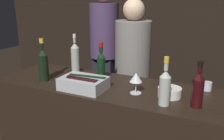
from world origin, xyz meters
TOP-DOWN VIEW (x-y plane):
  - wall_back_chalkboard at (0.00, 2.49)m, footprint 6.40×0.06m
  - ice_bin_with_bottles at (-0.14, 0.15)m, footprint 0.34×0.23m
  - bowl_white at (0.47, 0.29)m, footprint 0.16×0.16m
  - wine_glass at (0.24, 0.24)m, footprint 0.09×0.09m
  - candle_votive at (0.70, 0.53)m, footprint 0.07×0.07m
  - red_wine_bottle_burgundy at (-0.14, 0.41)m, footprint 0.07×0.07m
  - champagne_bottle at (-0.55, 0.18)m, footprint 0.08×0.08m
  - white_wine_bottle at (-0.45, 0.49)m, footprint 0.08×0.08m
  - rose_wine_bottle at (0.47, 0.14)m, footprint 0.07×0.07m
  - red_wine_bottle_black_foil at (0.67, 0.19)m, footprint 0.07×0.07m
  - person_in_hoodie at (-0.06, 0.94)m, footprint 0.36×0.36m
  - person_blond_tee at (-0.84, 1.81)m, footprint 0.41×0.41m

SIDE VIEW (x-z plane):
  - person_in_hoodie at x=-0.06m, z-range 0.10..1.79m
  - person_blond_tee at x=-0.84m, z-range 0.10..1.93m
  - candle_votive at x=0.70m, z-range 1.03..1.10m
  - bowl_white at x=0.47m, z-range 1.03..1.10m
  - ice_bin_with_bottles at x=-0.14m, z-range 1.03..1.14m
  - wine_glass at x=0.24m, z-range 1.07..1.22m
  - red_wine_bottle_black_foil at x=0.67m, z-range 1.01..1.31m
  - rose_wine_bottle at x=0.47m, z-range 1.00..1.32m
  - red_wine_bottle_burgundy at x=-0.14m, z-range 1.01..1.32m
  - champagne_bottle at x=-0.55m, z-range 1.00..1.35m
  - white_wine_bottle at x=-0.45m, z-range 1.00..1.36m
  - wall_back_chalkboard at x=0.00m, z-range 0.00..2.80m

